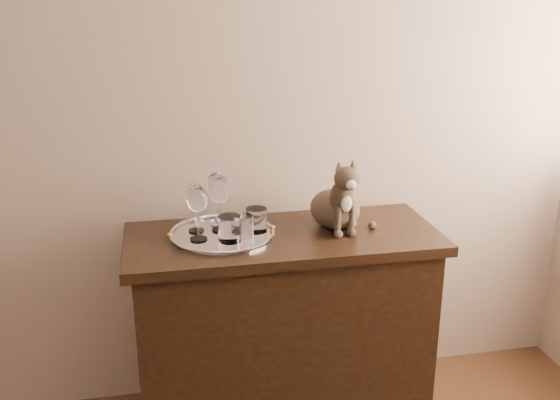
% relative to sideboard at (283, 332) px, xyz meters
% --- Properties ---
extents(wall_back, '(4.00, 0.10, 2.70)m').
position_rel_sideboard_xyz_m(wall_back, '(-0.60, 0.31, 0.93)').
color(wall_back, tan).
rests_on(wall_back, ground).
extents(sideboard, '(1.20, 0.50, 0.85)m').
position_rel_sideboard_xyz_m(sideboard, '(0.00, 0.00, 0.00)').
color(sideboard, black).
rests_on(sideboard, ground).
extents(tray, '(0.40, 0.40, 0.01)m').
position_rel_sideboard_xyz_m(tray, '(-0.23, 0.03, 0.43)').
color(tray, silver).
rests_on(tray, sideboard).
extents(wine_glass_a, '(0.07, 0.07, 0.19)m').
position_rel_sideboard_xyz_m(wine_glass_a, '(-0.32, 0.08, 0.53)').
color(wine_glass_a, white).
rests_on(wine_glass_a, tray).
extents(wine_glass_b, '(0.08, 0.08, 0.21)m').
position_rel_sideboard_xyz_m(wine_glass_b, '(-0.23, 0.14, 0.54)').
color(wine_glass_b, white).
rests_on(wine_glass_b, tray).
extents(wine_glass_c, '(0.08, 0.08, 0.21)m').
position_rel_sideboard_xyz_m(wine_glass_c, '(-0.32, -0.01, 0.54)').
color(wine_glass_c, white).
rests_on(wine_glass_c, tray).
extents(wine_glass_d, '(0.08, 0.08, 0.21)m').
position_rel_sideboard_xyz_m(wine_glass_d, '(-0.23, 0.07, 0.54)').
color(wine_glass_d, silver).
rests_on(wine_glass_d, tray).
extents(tumbler_a, '(0.07, 0.07, 0.08)m').
position_rel_sideboard_xyz_m(tumbler_a, '(-0.15, -0.01, 0.47)').
color(tumbler_a, white).
rests_on(tumbler_a, tray).
extents(tumbler_b, '(0.09, 0.09, 0.10)m').
position_rel_sideboard_xyz_m(tumbler_b, '(-0.21, -0.05, 0.48)').
color(tumbler_b, silver).
rests_on(tumbler_b, tray).
extents(tumbler_c, '(0.08, 0.08, 0.09)m').
position_rel_sideboard_xyz_m(tumbler_c, '(-0.10, 0.03, 0.48)').
color(tumbler_c, white).
rests_on(tumbler_c, tray).
extents(cat, '(0.31, 0.30, 0.29)m').
position_rel_sideboard_xyz_m(cat, '(0.22, 0.04, 0.57)').
color(cat, '#48362B').
rests_on(cat, sideboard).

